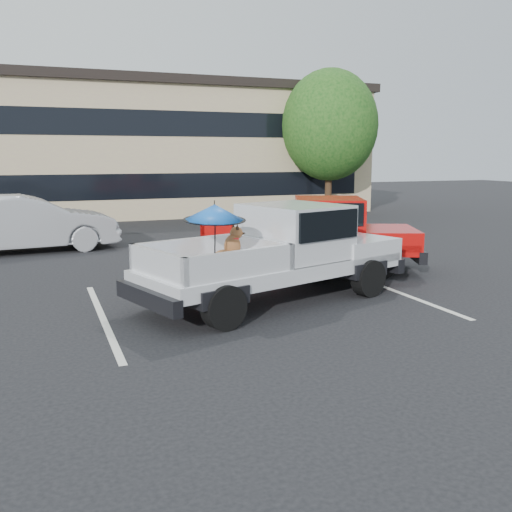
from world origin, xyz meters
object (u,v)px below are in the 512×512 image
Objects in this scene: tree_right at (330,125)px; tree_back at (217,127)px; silver_pickup at (285,247)px; silver_sedan at (28,224)px; red_pickup at (321,231)px.

tree_back is at bearing 110.56° from tree_right.
silver_pickup is 9.25m from silver_sedan.
tree_back is 1.40× the size of silver_sedan.
tree_right is at bearing 41.11° from silver_pickup.
silver_pickup is at bearing -107.82° from red_pickup.
silver_sedan is at bearing -155.62° from tree_right.
tree_back reaches higher than red_pickup.
tree_right is 8.55m from tree_back.
silver_pickup is at bearing -154.35° from silver_sedan.
silver_sedan is (-6.76, 5.66, -0.15)m from red_pickup.
tree_back is 20.24m from red_pickup.
silver_sedan is at bearing 103.47° from silver_pickup.
red_pickup reaches higher than silver_sedan.
red_pickup is 1.14× the size of silver_sedan.
red_pickup is at bearing -99.96° from tree_back.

